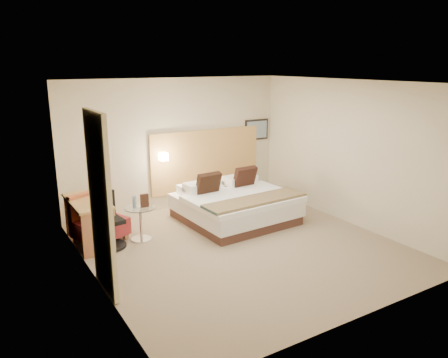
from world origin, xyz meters
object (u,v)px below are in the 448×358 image
side_table (141,222)px  lounge_chair (98,222)px  bed (234,205)px  desk_chair (108,225)px  desk (89,209)px

side_table → lounge_chair: bearing=150.0°
bed → desk_chair: bearing=179.8°
bed → side_table: (-1.91, 0.02, 0.01)m
bed → desk: bed is taller
bed → desk: size_ratio=1.67×
bed → desk: (-2.69, 0.32, 0.29)m
side_table → bed: bearing=-0.5°
bed → side_table: bed is taller
bed → desk_chair: bed is taller
desk_chair → bed: bearing=-0.2°
bed → lounge_chair: bearing=171.4°
bed → lounge_chair: 2.58m
desk → bed: bearing=-6.7°
lounge_chair → desk_chair: 0.39m
desk → desk_chair: size_ratio=1.35×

